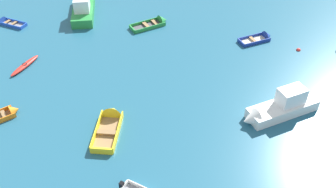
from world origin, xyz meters
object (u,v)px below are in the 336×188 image
object	(u,v)px
kayak_red_cluster_outer	(25,65)
motor_launch_green_back_row_center	(84,6)
motor_launch_white_back_row_left	(279,108)
rowboat_yellow_distant_center	(111,120)
rowboat_blue_outer_left	(6,22)
rowboat_green_far_right	(157,22)
rowboat_orange_foreground_center	(6,114)
rowboat_deep_blue_back_row_right	(262,38)
mooring_buoy_central	(298,50)

from	to	relation	value
kayak_red_cluster_outer	motor_launch_green_back_row_center	size ratio (longest dim) A/B	0.46
motor_launch_white_back_row_left	kayak_red_cluster_outer	xyz separation A→B (m)	(-17.66, 8.40, -0.48)
motor_launch_white_back_row_left	rowboat_yellow_distant_center	size ratio (longest dim) A/B	1.40
rowboat_blue_outer_left	motor_launch_green_back_row_center	size ratio (longest dim) A/B	0.47
rowboat_green_far_right	rowboat_orange_foreground_center	bearing A→B (deg)	-137.61
rowboat_deep_blue_back_row_right	rowboat_orange_foreground_center	bearing A→B (deg)	-161.92
motor_launch_white_back_row_left	rowboat_deep_blue_back_row_right	distance (m)	9.73
rowboat_green_far_right	mooring_buoy_central	distance (m)	12.75
motor_launch_white_back_row_left	motor_launch_green_back_row_center	bearing A→B (deg)	127.85
mooring_buoy_central	motor_launch_green_back_row_center	bearing A→B (deg)	151.67
rowboat_deep_blue_back_row_right	rowboat_green_far_right	bearing A→B (deg)	154.85
mooring_buoy_central	rowboat_orange_foreground_center	bearing A→B (deg)	-168.83
rowboat_green_far_right	rowboat_blue_outer_left	size ratio (longest dim) A/B	1.26
rowboat_blue_outer_left	rowboat_orange_foreground_center	size ratio (longest dim) A/B	0.97
motor_launch_white_back_row_left	kayak_red_cluster_outer	bearing A→B (deg)	154.57
mooring_buoy_central	motor_launch_white_back_row_left	bearing A→B (deg)	-122.97
motor_launch_white_back_row_left	rowboat_blue_outer_left	distance (m)	25.76
motor_launch_white_back_row_left	mooring_buoy_central	xyz separation A→B (m)	(4.71, 7.27, -0.62)
motor_launch_green_back_row_center	rowboat_yellow_distant_center	bearing A→B (deg)	-83.25
kayak_red_cluster_outer	motor_launch_white_back_row_left	bearing A→B (deg)	-25.43
rowboat_orange_foreground_center	mooring_buoy_central	xyz separation A→B (m)	(22.93, 4.53, -0.16)
rowboat_blue_outer_left	motor_launch_green_back_row_center	distance (m)	7.27
rowboat_green_far_right	kayak_red_cluster_outer	size ratio (longest dim) A/B	1.30
rowboat_orange_foreground_center	mooring_buoy_central	world-z (taller)	rowboat_orange_foreground_center
rowboat_orange_foreground_center	rowboat_yellow_distant_center	bearing A→B (deg)	-14.09
rowboat_yellow_distant_center	rowboat_deep_blue_back_row_right	bearing A→B (deg)	31.99
rowboat_green_far_right	rowboat_blue_outer_left	distance (m)	14.09
rowboat_blue_outer_left	mooring_buoy_central	xyz separation A→B (m)	(25.01, -8.60, -0.13)
motor_launch_white_back_row_left	rowboat_green_far_right	world-z (taller)	motor_launch_white_back_row_left
rowboat_blue_outer_left	rowboat_orange_foreground_center	world-z (taller)	rowboat_orange_foreground_center
rowboat_orange_foreground_center	rowboat_deep_blue_back_row_right	bearing A→B (deg)	18.08
kayak_red_cluster_outer	mooring_buoy_central	bearing A→B (deg)	-2.89
rowboat_orange_foreground_center	rowboat_yellow_distant_center	distance (m)	7.20
rowboat_orange_foreground_center	motor_launch_green_back_row_center	world-z (taller)	motor_launch_green_back_row_center
rowboat_blue_outer_left	rowboat_yellow_distant_center	xyz separation A→B (m)	(9.06, -14.88, 0.08)
kayak_red_cluster_outer	rowboat_deep_blue_back_row_right	distance (m)	19.99
rowboat_green_far_right	kayak_red_cluster_outer	distance (m)	12.38
kayak_red_cluster_outer	rowboat_yellow_distant_center	distance (m)	9.81
rowboat_blue_outer_left	rowboat_deep_blue_back_row_right	size ratio (longest dim) A/B	0.92
rowboat_orange_foreground_center	rowboat_deep_blue_back_row_right	xyz separation A→B (m)	(20.52, 6.70, -0.02)
rowboat_yellow_distant_center	motor_launch_white_back_row_left	bearing A→B (deg)	-5.01
rowboat_blue_outer_left	mooring_buoy_central	bearing A→B (deg)	-18.98
rowboat_deep_blue_back_row_right	motor_launch_green_back_row_center	xyz separation A→B (m)	(-15.42, 7.44, 0.52)
rowboat_deep_blue_back_row_right	mooring_buoy_central	world-z (taller)	rowboat_deep_blue_back_row_right
rowboat_yellow_distant_center	motor_launch_green_back_row_center	bearing A→B (deg)	96.75
rowboat_blue_outer_left	rowboat_yellow_distant_center	bearing A→B (deg)	-58.67
rowboat_orange_foreground_center	rowboat_blue_outer_left	bearing A→B (deg)	98.97
rowboat_orange_foreground_center	motor_launch_green_back_row_center	bearing A→B (deg)	70.15
rowboat_orange_foreground_center	mooring_buoy_central	size ratio (longest dim) A/B	8.47
motor_launch_white_back_row_left	rowboat_green_far_right	size ratio (longest dim) A/B	1.54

